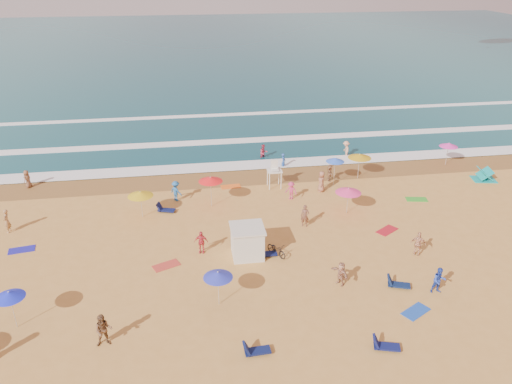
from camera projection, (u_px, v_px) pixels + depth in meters
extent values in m
plane|color=gold|center=(269.00, 249.00, 33.91)|extent=(220.00, 220.00, 0.00)
cube|color=#0C4756|center=(202.00, 48.00, 109.01)|extent=(220.00, 140.00, 0.18)
plane|color=olive|center=(245.00, 177.00, 45.08)|extent=(220.00, 220.00, 0.00)
cube|color=white|center=(241.00, 165.00, 47.27)|extent=(200.00, 2.20, 0.05)
cube|color=white|center=(233.00, 141.00, 53.53)|extent=(200.00, 1.60, 0.05)
cube|color=white|center=(224.00, 115.00, 62.47)|extent=(200.00, 1.20, 0.05)
cube|color=silver|center=(247.00, 242.00, 32.79)|extent=(2.00, 2.00, 2.00)
cube|color=silver|center=(247.00, 228.00, 32.33)|extent=(2.20, 2.20, 0.12)
imported|color=black|center=(276.00, 249.00, 33.01)|extent=(1.41, 1.79, 0.91)
cone|color=#1C29EE|center=(9.00, 295.00, 25.86)|extent=(1.58, 1.58, 0.35)
cone|color=#FE1A1C|center=(211.00, 179.00, 38.77)|extent=(1.89, 1.89, 0.35)
cone|color=#2B35C5|center=(218.00, 275.00, 27.67)|extent=(1.67, 1.67, 0.35)
cone|color=#FF3884|center=(348.00, 190.00, 37.85)|extent=(1.98, 1.98, 0.35)
cone|color=blue|center=(335.00, 160.00, 42.52)|extent=(1.58, 1.58, 0.35)
cone|color=gold|center=(360.00, 156.00, 43.87)|extent=(2.04, 2.04, 0.35)
cone|color=gold|center=(140.00, 194.00, 37.32)|extent=(1.92, 1.92, 0.35)
cone|color=#F336B3|center=(449.00, 145.00, 46.88)|extent=(1.72, 1.72, 0.35)
cube|color=#0E1849|center=(258.00, 351.00, 24.89)|extent=(1.33, 0.62, 0.34)
cube|color=#0E1648|center=(267.00, 254.00, 33.05)|extent=(1.30, 0.57, 0.34)
cube|color=#101651|center=(387.00, 347.00, 25.17)|extent=(1.40, 0.90, 0.34)
cube|color=#0E1F4A|center=(399.00, 285.00, 29.91)|extent=(1.41, 0.97, 0.34)
cube|color=#0F164B|center=(167.00, 210.00, 38.77)|extent=(1.41, 0.91, 0.34)
cube|color=#201BAE|center=(22.00, 250.00, 33.80)|extent=(1.82, 1.12, 0.03)
cube|color=orange|center=(231.00, 186.00, 43.13)|extent=(1.75, 0.97, 0.03)
cube|color=#C1392D|center=(166.00, 265.00, 32.08)|extent=(1.90, 1.47, 0.03)
cube|color=red|center=(387.00, 230.00, 36.19)|extent=(1.89, 1.66, 0.03)
cube|color=blue|center=(416.00, 311.00, 27.91)|extent=(1.90, 1.59, 0.03)
cube|color=green|center=(417.00, 199.00, 40.85)|extent=(1.83, 1.17, 0.03)
imported|color=#D03440|center=(201.00, 242.00, 33.21)|extent=(0.99, 0.55, 1.60)
imported|color=#A7724D|center=(330.00, 173.00, 44.01)|extent=(0.73, 1.48, 1.53)
imported|color=brown|center=(27.00, 179.00, 42.69)|extent=(0.76, 0.90, 1.57)
imported|color=tan|center=(346.00, 150.00, 49.41)|extent=(0.79, 1.25, 1.85)
imported|color=#CC3366|center=(291.00, 191.00, 40.62)|extent=(1.13, 0.99, 1.51)
imported|color=#2654B3|center=(283.00, 162.00, 46.94)|extent=(0.53, 0.67, 1.62)
imported|color=#A4664C|center=(321.00, 181.00, 41.95)|extent=(0.73, 0.97, 1.79)
imported|color=#AC7D4F|center=(7.00, 221.00, 35.66)|extent=(0.46, 0.67, 1.79)
imported|color=#BA2E47|center=(264.00, 153.00, 48.93)|extent=(0.97, 0.85, 1.69)
imported|color=brown|center=(305.00, 216.00, 36.46)|extent=(0.72, 0.59, 1.69)
imported|color=tan|center=(418.00, 244.00, 32.87)|extent=(1.08, 0.84, 1.72)
imported|color=#2361A4|center=(176.00, 191.00, 40.33)|extent=(1.23, 1.22, 1.71)
imported|color=tan|center=(341.00, 274.00, 29.95)|extent=(1.00, 1.47, 1.52)
imported|color=#2744B9|center=(439.00, 280.00, 29.18)|extent=(0.85, 0.68, 1.67)
imported|color=brown|center=(104.00, 330.00, 25.16)|extent=(0.95, 0.77, 1.84)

